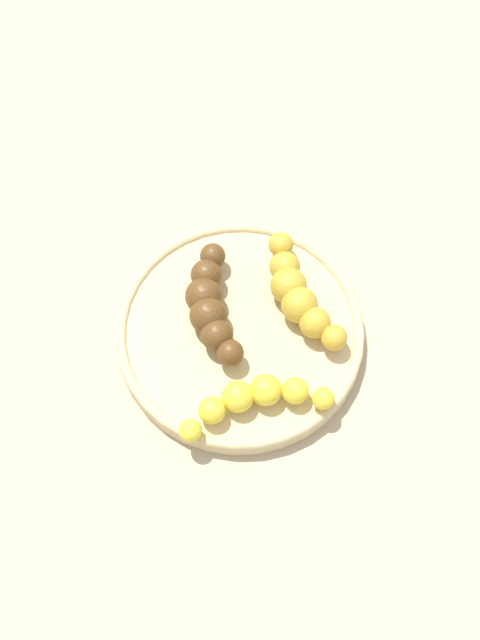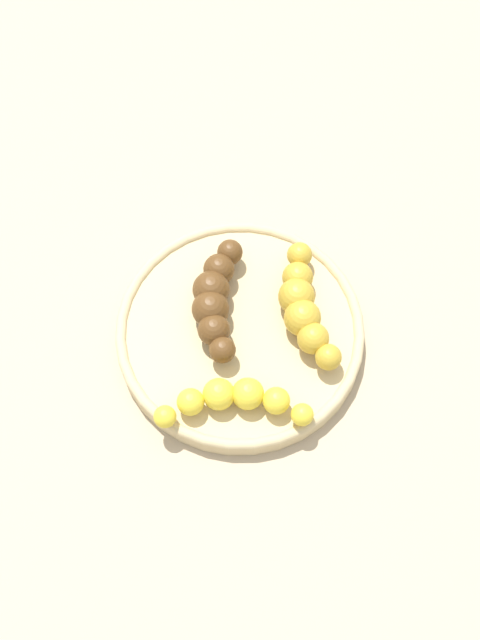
{
  "view_description": "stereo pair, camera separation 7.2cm",
  "coord_description": "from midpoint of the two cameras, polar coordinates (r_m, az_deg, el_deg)",
  "views": [
    {
      "loc": [
        -0.25,
        -0.19,
        0.69
      ],
      "look_at": [
        0.0,
        0.0,
        0.04
      ],
      "focal_mm": 44.54,
      "sensor_mm": 36.0,
      "label": 1
    },
    {
      "loc": [
        -0.2,
        -0.24,
        0.69
      ],
      "look_at": [
        0.0,
        0.0,
        0.04
      ],
      "focal_mm": 44.54,
      "sensor_mm": 36.0,
      "label": 2
    }
  ],
  "objects": [
    {
      "name": "fruit_bowl",
      "position": [
        0.74,
        -2.76,
        -1.15
      ],
      "size": [
        0.23,
        0.23,
        0.02
      ],
      "color": "#D1B784",
      "rests_on": "ground_plane"
    },
    {
      "name": "ground_plane",
      "position": [
        0.75,
        -2.72,
        -1.53
      ],
      "size": [
        2.4,
        2.4,
        0.0
      ],
      "primitive_type": "plane",
      "color": "tan"
    },
    {
      "name": "banana_overripe",
      "position": [
        0.73,
        -4.93,
        0.82
      ],
      "size": [
        0.09,
        0.1,
        0.03
      ],
      "rotation": [
        0.0,
        0.0,
        2.38
      ],
      "color": "#593819",
      "rests_on": "fruit_bowl"
    },
    {
      "name": "banana_yellow",
      "position": [
        0.69,
        -1.99,
        -6.03
      ],
      "size": [
        0.11,
        0.09,
        0.03
      ],
      "rotation": [
        0.0,
        0.0,
        0.89
      ],
      "color": "yellow",
      "rests_on": "fruit_bowl"
    },
    {
      "name": "banana_spotted",
      "position": [
        0.73,
        1.38,
        1.61
      ],
      "size": [
        0.08,
        0.12,
        0.03
      ],
      "rotation": [
        0.0,
        0.0,
        2.65
      ],
      "color": "gold",
      "rests_on": "fruit_bowl"
    }
  ]
}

